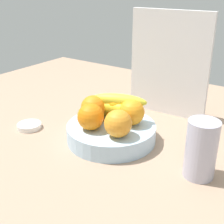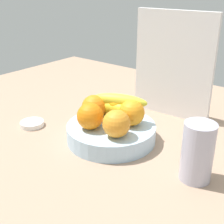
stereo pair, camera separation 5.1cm
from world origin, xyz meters
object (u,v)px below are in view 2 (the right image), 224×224
object	(u,v)px
orange_center	(118,107)
fruit_bowl	(112,132)
orange_back_left	(94,107)
banana_bunch	(116,107)
thermos_tumbler	(198,152)
orange_front_left	(116,124)
orange_front_right	(132,113)
orange_back_right	(90,116)
cutting_board	(173,65)
jar_lid	(32,124)

from	to	relation	value
orange_center	fruit_bowl	bearing A→B (deg)	-73.41
fruit_bowl	orange_back_left	bearing A→B (deg)	-176.33
banana_bunch	thermos_tumbler	world-z (taller)	thermos_tumbler
orange_front_left	thermos_tumbler	xyz separation A→B (cm)	(22.52, 2.28, -1.51)
orange_center	orange_front_right	bearing A→B (deg)	-8.92
orange_front_left	thermos_tumbler	bearing A→B (deg)	5.78
orange_center	orange_back_right	distance (cm)	10.51
orange_front_right	orange_back_left	distance (cm)	11.97
orange_back_left	cutting_board	size ratio (longest dim) A/B	0.21
orange_center	cutting_board	size ratio (longest dim) A/B	0.21
orange_back_left	orange_back_right	distance (cm)	6.54
orange_front_right	orange_center	size ratio (longest dim) A/B	1.00
fruit_bowl	orange_back_right	xyz separation A→B (cm)	(-3.23, -5.96, 6.40)
orange_front_right	banana_bunch	size ratio (longest dim) A/B	0.41
cutting_board	orange_center	bearing A→B (deg)	-106.48
orange_front_left	banana_bunch	size ratio (longest dim) A/B	0.41
orange_front_right	cutting_board	size ratio (longest dim) A/B	0.21
jar_lid	orange_front_left	bearing A→B (deg)	7.52
orange_front_left	orange_front_right	xyz separation A→B (cm)	(-1.01, 8.55, 0.00)
cutting_board	orange_front_left	bearing A→B (deg)	-90.82
banana_bunch	cutting_board	distance (cm)	26.58
fruit_bowl	banana_bunch	distance (cm)	7.56
orange_front_right	thermos_tumbler	size ratio (longest dim) A/B	0.52
orange_front_left	banana_bunch	bearing A→B (deg)	127.81
banana_bunch	orange_center	bearing A→B (deg)	110.53
orange_back_left	orange_back_right	size ratio (longest dim) A/B	1.00
orange_front_left	cutting_board	bearing A→B (deg)	92.42
orange_back_left	jar_lid	world-z (taller)	orange_back_left
orange_front_left	orange_back_left	xyz separation A→B (cm)	(-12.34, 4.68, 0.00)
orange_front_left	fruit_bowl	bearing A→B (deg)	137.74
orange_front_right	cutting_board	xyz separation A→B (cm)	(-0.38, 24.43, 9.06)
orange_center	banana_bunch	bearing A→B (deg)	-69.47
orange_front_right	thermos_tumbler	distance (cm)	24.41
fruit_bowl	jar_lid	bearing A→B (deg)	-160.59
orange_center	banana_bunch	xyz separation A→B (cm)	(0.40, -1.08, 0.35)
orange_back_right	banana_bunch	world-z (taller)	banana_bunch
cutting_board	fruit_bowl	bearing A→B (deg)	-101.86
orange_center	orange_back_right	xyz separation A→B (cm)	(-1.93, -10.33, 0.00)
fruit_bowl	orange_center	distance (cm)	7.86
orange_back_left	orange_center	bearing A→B (deg)	41.58
cutting_board	jar_lid	distance (cm)	51.27
orange_back_right	orange_front_left	bearing A→B (deg)	5.50
cutting_board	thermos_tumbler	bearing A→B (deg)	-55.32
orange_front_right	banana_bunch	xyz separation A→B (cm)	(-5.50, -0.15, 0.35)
cutting_board	banana_bunch	bearing A→B (deg)	-105.02
fruit_bowl	orange_back_left	size ratio (longest dim) A/B	3.46
orange_center	thermos_tumbler	xyz separation A→B (cm)	(29.45, -7.20, -1.51)
orange_front_right	jar_lid	distance (cm)	34.65
fruit_bowl	cutting_board	size ratio (longest dim) A/B	0.74
orange_front_left	orange_back_left	world-z (taller)	same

